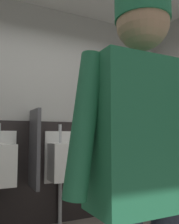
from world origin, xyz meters
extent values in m
cube|color=#B2B2AD|center=(0.00, 1.62, 1.40)|extent=(4.46, 0.12, 2.81)
cube|color=black|center=(0.00, 1.54, 0.64)|extent=(3.86, 0.03, 1.27)
cube|color=white|center=(0.31, 1.53, 0.83)|extent=(0.40, 0.05, 0.65)
cube|color=white|center=(0.31, 1.36, 0.78)|extent=(0.34, 0.30, 0.45)
cylinder|color=#B7BABF|center=(0.31, 1.52, 1.12)|extent=(0.04, 0.04, 0.24)
cylinder|color=#B7BABF|center=(0.31, 1.49, 0.28)|extent=(0.05, 0.05, 0.55)
cube|color=#4C4C51|center=(-0.06, 1.33, 0.95)|extent=(0.04, 0.40, 0.90)
cube|color=#26724C|center=(-0.07, -0.64, 1.10)|extent=(0.48, 0.24, 0.62)
cylinder|color=#26724C|center=(-0.35, -0.64, 1.14)|extent=(0.17, 0.09, 0.56)
sphere|color=tan|center=(-0.07, -0.64, 1.59)|extent=(0.24, 0.24, 0.24)
cylinder|color=#26724C|center=(-0.07, -0.64, 1.66)|extent=(0.25, 0.25, 0.11)
camera|label=1|loc=(-0.73, -1.46, 1.10)|focal=38.58mm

